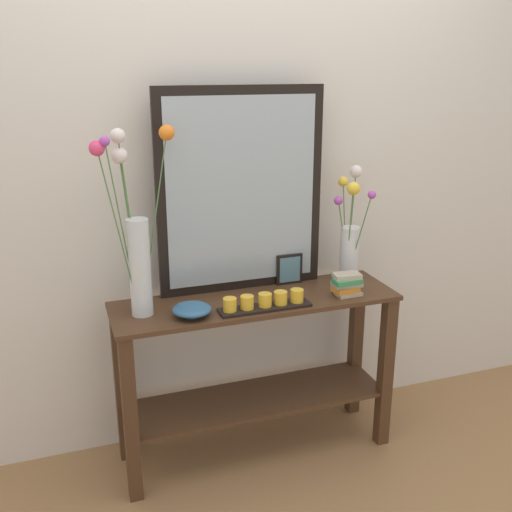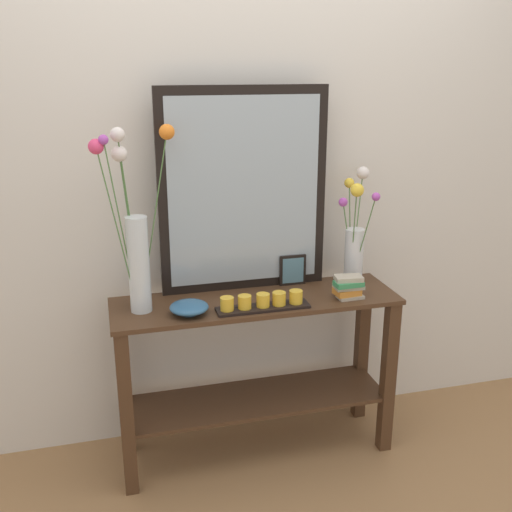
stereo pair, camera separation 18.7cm
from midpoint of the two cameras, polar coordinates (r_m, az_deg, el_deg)
The scene contains 10 objects.
ground_plane at distance 2.96m, azimuth -1.90°, elevation -18.16°, with size 7.00×6.00×0.02m, color #997047.
wall_back at distance 2.71m, azimuth -4.16°, elevation 9.76°, with size 6.40×0.08×2.70m, color silver.
console_table at distance 2.70m, azimuth -2.01°, elevation -9.73°, with size 1.24×0.37×0.76m.
mirror_leaning at distance 2.59m, azimuth -3.50°, elevation 6.17°, with size 0.74×0.03×0.89m.
tall_vase_left at distance 2.39m, azimuth -13.57°, elevation 1.47°, with size 0.33×0.14×0.75m.
vase_right at distance 2.75m, azimuth 7.07°, elevation 1.73°, with size 0.17×0.24×0.53m.
candle_tray at distance 2.47m, azimuth -1.40°, elevation -4.51°, with size 0.39×0.09×0.07m.
picture_frame_small at distance 2.73m, azimuth 1.27°, elevation -1.30°, with size 0.12×0.01×0.14m.
decorative_bowl at distance 2.42m, azimuth -8.37°, elevation -5.12°, with size 0.16×0.16×0.05m.
book_stack at distance 2.62m, azimuth 6.69°, elevation -2.74°, with size 0.13×0.09×0.10m.
Camera 1 is at (-0.79, -2.26, 1.74)m, focal length 41.73 mm.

